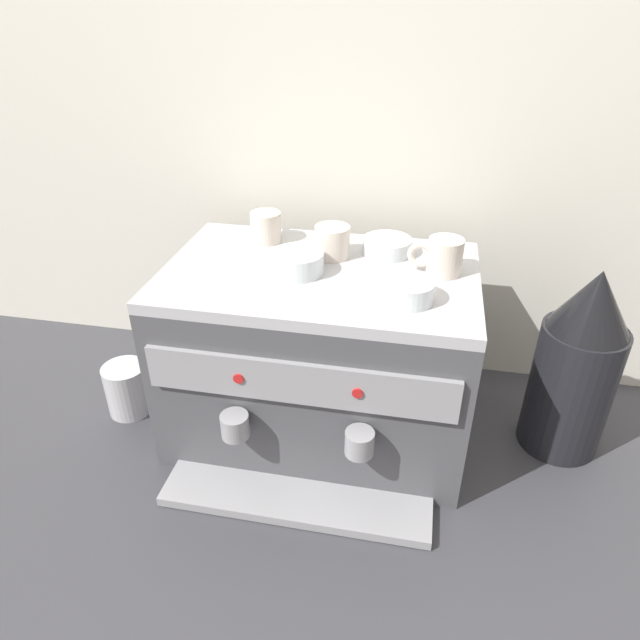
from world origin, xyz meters
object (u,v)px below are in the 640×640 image
Objects in this scene: ceramic_cup_1 at (266,226)px; ceramic_bowl_1 at (387,246)px; coffee_grinder at (576,366)px; milk_pitcher at (128,389)px; ceramic_bowl_0 at (297,263)px; ceramic_cup_0 at (443,256)px; ceramic_bowl_2 at (408,292)px; espresso_machine at (320,354)px; ceramic_cup_2 at (332,241)px.

ceramic_cup_1 is 0.28m from ceramic_bowl_1.
milk_pitcher is (-1.02, -0.09, -0.15)m from coffee_grinder.
ceramic_bowl_0 is 0.63m from coffee_grinder.
ceramic_cup_0 is at bearing -32.47° from ceramic_bowl_1.
ceramic_bowl_0 is at bearing -142.84° from ceramic_bowl_1.
ceramic_bowl_2 is at bearing -33.70° from ceramic_cup_1.
ceramic_bowl_0 is at bearing -162.47° from espresso_machine.
espresso_machine is 6.10× the size of ceramic_bowl_1.
milk_pitcher is (-0.59, -0.16, -0.36)m from ceramic_bowl_1.
espresso_machine is 6.01× the size of ceramic_cup_2.
ceramic_cup_1 reaches higher than ceramic_bowl_2.
ceramic_cup_0 reaches higher than ceramic_bowl_1.
espresso_machine is at bearing -170.67° from ceramic_cup_0.
ceramic_cup_1 is (-0.39, 0.09, -0.00)m from ceramic_cup_0.
ceramic_bowl_2 reaches higher than coffee_grinder.
ceramic_cup_0 is 0.25× the size of coffee_grinder.
ceramic_bowl_2 is (0.17, -0.17, -0.02)m from ceramic_cup_2.
ceramic_cup_2 is 1.00× the size of ceramic_bowl_0.
ceramic_cup_0 is at bearing 65.58° from ceramic_bowl_2.
coffee_grinder reaches higher than milk_pitcher.
ceramic_bowl_1 reaches higher than espresso_machine.
ceramic_cup_1 is 1.09× the size of ceramic_bowl_2.
ceramic_cup_1 reaches higher than coffee_grinder.
ceramic_bowl_1 is at bearing 37.16° from ceramic_bowl_0.
milk_pitcher is at bearing -176.19° from ceramic_bowl_0.
espresso_machine is at bearing -97.45° from ceramic_cup_2.
ceramic_cup_2 is 0.62m from milk_pitcher.
espresso_machine reaches higher than milk_pitcher.
ceramic_bowl_0 reaches higher than ceramic_bowl_1.
ceramic_cup_0 is at bearing 6.56° from milk_pitcher.
milk_pitcher is at bearing -173.44° from ceramic_cup_0.
ceramic_bowl_0 reaches higher than milk_pitcher.
coffee_grinder is (0.36, 0.14, -0.21)m from ceramic_bowl_2.
ceramic_bowl_0 is 1.01× the size of ceramic_bowl_1.
ceramic_cup_1 is 0.40m from ceramic_bowl_2.
ceramic_cup_2 is at bearing -163.47° from ceramic_bowl_1.
milk_pitcher is (-0.43, -0.03, -0.36)m from ceramic_bowl_0.
ceramic_bowl_1 is 0.24× the size of coffee_grinder.
ceramic_cup_1 is (-0.15, 0.13, 0.24)m from espresso_machine.
ceramic_cup_0 is 1.03× the size of ceramic_bowl_0.
ceramic_cup_2 is at bearing 60.36° from ceramic_bowl_0.
ceramic_cup_2 is 0.11m from ceramic_bowl_0.
ceramic_cup_1 is at bearing 28.89° from milk_pitcher.
ceramic_cup_0 is (0.24, 0.04, 0.24)m from espresso_machine.
ceramic_cup_1 is at bearing 175.99° from ceramic_bowl_1.
ceramic_bowl_2 is 0.44m from coffee_grinder.
milk_pitcher is (-0.48, -0.12, -0.38)m from ceramic_cup_2.
ceramic_cup_2 is at bearing 170.19° from ceramic_cup_0.
ceramic_bowl_1 is at bearing 170.89° from coffee_grinder.
espresso_machine is 0.30m from ceramic_bowl_2.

